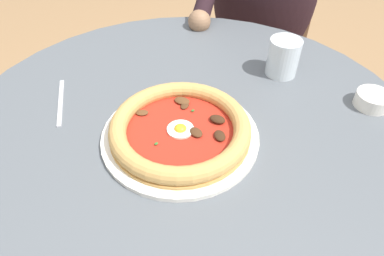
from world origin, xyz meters
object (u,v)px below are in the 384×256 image
(ramekin_capers, at_px, (373,99))
(fork_utensil, at_px, (61,102))
(dining_table, at_px, (188,162))
(water_glass, at_px, (283,59))
(cafe_chair_diner, at_px, (263,37))
(diner_person, at_px, (255,46))
(pizza_on_plate, at_px, (180,130))

(ramekin_capers, relative_size, fork_utensil, 0.50)
(dining_table, relative_size, water_glass, 11.02)
(water_glass, height_order, ramekin_capers, water_glass)
(water_glass, distance_m, fork_utensil, 0.55)
(dining_table, relative_size, fork_utensil, 6.69)
(cafe_chair_diner, bearing_deg, diner_person, -156.41)
(ramekin_capers, xyz_separation_m, diner_person, (0.32, 0.55, -0.22))
(cafe_chair_diner, bearing_deg, fork_utensil, -173.85)
(dining_table, bearing_deg, water_glass, -5.63)
(dining_table, distance_m, pizza_on_plate, 0.16)
(fork_utensil, bearing_deg, diner_person, 3.34)
(pizza_on_plate, relative_size, fork_utensil, 2.10)
(ramekin_capers, bearing_deg, water_glass, 100.05)
(water_glass, height_order, cafe_chair_diner, water_glass)
(pizza_on_plate, distance_m, cafe_chair_diner, 0.94)
(fork_utensil, xyz_separation_m, diner_person, (0.83, 0.05, -0.20))
(dining_table, relative_size, pizza_on_plate, 3.19)
(ramekin_capers, distance_m, cafe_chair_diner, 0.79)
(diner_person, bearing_deg, water_glass, -137.63)
(pizza_on_plate, xyz_separation_m, ramekin_capers, (0.38, -0.23, -0.00))
(fork_utensil, height_order, cafe_chair_diner, cafe_chair_diner)
(fork_utensil, height_order, diner_person, diner_person)
(pizza_on_plate, distance_m, diner_person, 0.81)
(water_glass, bearing_deg, pizza_on_plate, 178.95)
(dining_table, distance_m, cafe_chair_diner, 0.87)
(ramekin_capers, bearing_deg, dining_table, 143.61)
(fork_utensil, bearing_deg, water_glass, -31.28)
(dining_table, xyz_separation_m, pizza_on_plate, (-0.04, -0.02, 0.15))
(dining_table, height_order, water_glass, water_glass)
(pizza_on_plate, xyz_separation_m, water_glass, (0.34, -0.01, 0.02))
(dining_table, bearing_deg, diner_person, 24.42)
(dining_table, relative_size, diner_person, 0.87)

